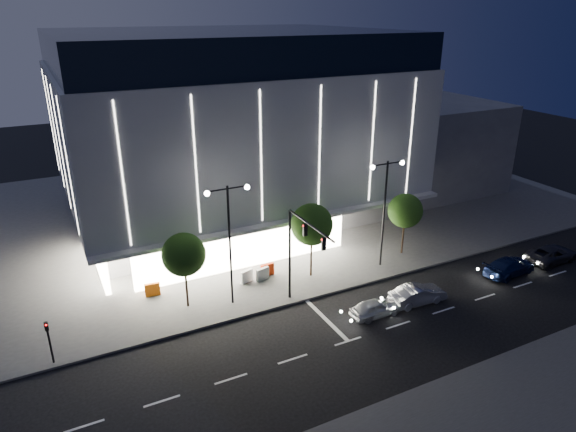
# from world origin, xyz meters

# --- Properties ---
(ground) EXTENTS (160.00, 160.00, 0.00)m
(ground) POSITION_xyz_m (0.00, 0.00, 0.00)
(ground) COLOR black
(ground) RESTS_ON ground
(sidewalk_museum) EXTENTS (70.00, 40.00, 0.15)m
(sidewalk_museum) POSITION_xyz_m (5.00, 24.00, 0.07)
(sidewalk_museum) COLOR #474747
(sidewalk_museum) RESTS_ON ground
(museum) EXTENTS (30.00, 25.80, 18.00)m
(museum) POSITION_xyz_m (2.98, 22.31, 9.27)
(museum) COLOR #4C4C51
(museum) RESTS_ON ground
(annex_building) EXTENTS (16.00, 20.00, 10.00)m
(annex_building) POSITION_xyz_m (26.00, 24.00, 5.00)
(annex_building) COLOR #4C4C51
(annex_building) RESTS_ON ground
(traffic_mast) EXTENTS (0.33, 5.89, 7.07)m
(traffic_mast) POSITION_xyz_m (1.00, 3.34, 5.03)
(traffic_mast) COLOR black
(traffic_mast) RESTS_ON ground
(street_lamp_west) EXTENTS (3.16, 0.36, 9.00)m
(street_lamp_west) POSITION_xyz_m (-3.00, 6.00, 5.96)
(street_lamp_west) COLOR black
(street_lamp_west) RESTS_ON ground
(street_lamp_east) EXTENTS (3.16, 0.36, 9.00)m
(street_lamp_east) POSITION_xyz_m (10.00, 6.00, 5.96)
(street_lamp_east) COLOR black
(street_lamp_east) RESTS_ON ground
(ped_signal_far) EXTENTS (0.22, 0.24, 3.00)m
(ped_signal_far) POSITION_xyz_m (-15.00, 4.50, 1.89)
(ped_signal_far) COLOR black
(ped_signal_far) RESTS_ON ground
(tree_left) EXTENTS (3.02, 3.02, 5.72)m
(tree_left) POSITION_xyz_m (-5.97, 7.02, 4.03)
(tree_left) COLOR black
(tree_left) RESTS_ON ground
(tree_mid) EXTENTS (3.25, 3.25, 6.15)m
(tree_mid) POSITION_xyz_m (4.03, 7.02, 4.33)
(tree_mid) COLOR black
(tree_mid) RESTS_ON ground
(tree_right) EXTENTS (2.91, 2.91, 5.51)m
(tree_right) POSITION_xyz_m (13.03, 7.02, 3.88)
(tree_right) COLOR black
(tree_right) RESTS_ON ground
(car_lead) EXTENTS (3.62, 1.46, 1.23)m
(car_lead) POSITION_xyz_m (5.25, 0.16, 0.62)
(car_lead) COLOR silver
(car_lead) RESTS_ON ground
(car_second) EXTENTS (4.31, 1.70, 1.40)m
(car_second) POSITION_xyz_m (8.97, 0.13, 0.70)
(car_second) COLOR #B7B9BF
(car_second) RESTS_ON ground
(car_third) EXTENTS (5.06, 2.50, 1.41)m
(car_third) POSITION_xyz_m (18.37, 0.26, 0.71)
(car_third) COLOR #14204B
(car_third) RESTS_ON ground
(car_fourth) EXTENTS (4.82, 2.28, 1.33)m
(car_fourth) POSITION_xyz_m (23.38, 0.26, 0.67)
(car_fourth) COLOR #343339
(car_fourth) RESTS_ON ground
(barrier_a) EXTENTS (1.12, 0.38, 1.00)m
(barrier_a) POSITION_xyz_m (-7.90, 9.54, 0.65)
(barrier_a) COLOR orange
(barrier_a) RESTS_ON sidewalk_museum
(barrier_b) EXTENTS (1.13, 0.56, 1.00)m
(barrier_b) POSITION_xyz_m (-0.93, 8.29, 0.65)
(barrier_b) COLOR white
(barrier_b) RESTS_ON sidewalk_museum
(barrier_c) EXTENTS (1.11, 0.30, 1.00)m
(barrier_c) POSITION_xyz_m (0.93, 8.55, 0.65)
(barrier_c) COLOR red
(barrier_c) RESTS_ON sidewalk_museum
(barrier_d) EXTENTS (1.13, 0.49, 1.00)m
(barrier_d) POSITION_xyz_m (0.29, 8.06, 0.65)
(barrier_d) COLOR #B8B8B8
(barrier_d) RESTS_ON sidewalk_museum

